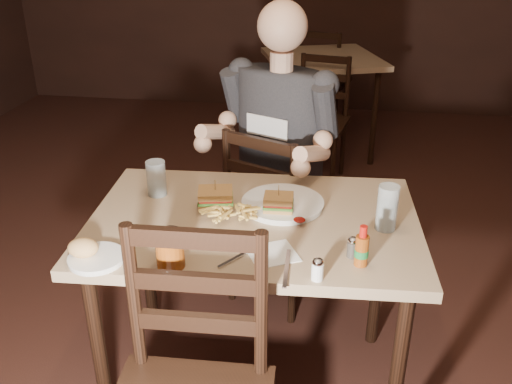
# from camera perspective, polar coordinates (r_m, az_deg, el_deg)

# --- Properties ---
(room_shell) EXTENTS (7.00, 7.00, 7.00)m
(room_shell) POSITION_cam_1_polar(r_m,az_deg,el_deg) (2.02, 3.46, 16.42)
(room_shell) COLOR black
(room_shell) RESTS_ON ground
(main_table) EXTENTS (1.20, 0.84, 0.77)m
(main_table) POSITION_cam_1_polar(r_m,az_deg,el_deg) (2.06, -0.21, -4.75)
(main_table) COLOR tan
(main_table) RESTS_ON ground
(bg_table) EXTENTS (1.02, 1.02, 0.77)m
(bg_table) POSITION_cam_1_polar(r_m,az_deg,el_deg) (4.46, 6.67, 12.21)
(bg_table) COLOR tan
(bg_table) RESTS_ON ground
(chair_far) EXTENTS (0.56, 0.58, 0.90)m
(chair_far) POSITION_cam_1_polar(r_m,az_deg,el_deg) (2.72, 2.39, -2.22)
(chair_far) COLOR black
(chair_far) RESTS_ON ground
(bg_chair_far) EXTENTS (0.51, 0.54, 0.88)m
(bg_chair_far) POSITION_cam_1_polar(r_m,az_deg,el_deg) (5.05, 6.82, 11.05)
(bg_chair_far) COLOR black
(bg_chair_far) RESTS_ON ground
(bg_chair_near) EXTENTS (0.47, 0.50, 0.86)m
(bg_chair_near) POSITION_cam_1_polar(r_m,az_deg,el_deg) (4.00, 6.13, 6.89)
(bg_chair_near) COLOR black
(bg_chair_near) RESTS_ON ground
(diner) EXTENTS (0.69, 0.62, 0.96)m
(diner) POSITION_cam_1_polar(r_m,az_deg,el_deg) (2.48, 2.02, 7.48)
(diner) COLOR #2D2B30
(diner) RESTS_ON chair_far
(dinner_plate) EXTENTS (0.31, 0.31, 0.02)m
(dinner_plate) POSITION_cam_1_polar(r_m,az_deg,el_deg) (2.09, 2.68, -1.25)
(dinner_plate) COLOR white
(dinner_plate) RESTS_ON main_table
(sandwich_left) EXTENTS (0.14, 0.12, 0.10)m
(sandwich_left) POSITION_cam_1_polar(r_m,az_deg,el_deg) (2.05, -4.09, -0.00)
(sandwich_left) COLOR tan
(sandwich_left) RESTS_ON dinner_plate
(sandwich_right) EXTENTS (0.11, 0.09, 0.09)m
(sandwich_right) POSITION_cam_1_polar(r_m,az_deg,el_deg) (2.01, 2.27, -0.70)
(sandwich_right) COLOR tan
(sandwich_right) RESTS_ON dinner_plate
(fries_pile) EXTENTS (0.24, 0.18, 0.04)m
(fries_pile) POSITION_cam_1_polar(r_m,az_deg,el_deg) (2.00, -2.60, -1.75)
(fries_pile) COLOR gold
(fries_pile) RESTS_ON dinner_plate
(ketchup_dollop) EXTENTS (0.04, 0.04, 0.01)m
(ketchup_dollop) POSITION_cam_1_polar(r_m,az_deg,el_deg) (1.97, 4.35, -2.78)
(ketchup_dollop) COLOR maroon
(ketchup_dollop) RESTS_ON dinner_plate
(glass_left) EXTENTS (0.08, 0.08, 0.14)m
(glass_left) POSITION_cam_1_polar(r_m,az_deg,el_deg) (2.19, -9.94, 1.36)
(glass_left) COLOR silver
(glass_left) RESTS_ON main_table
(glass_right) EXTENTS (0.07, 0.07, 0.16)m
(glass_right) POSITION_cam_1_polar(r_m,az_deg,el_deg) (1.96, 12.98, -1.54)
(glass_right) COLOR silver
(glass_right) RESTS_ON main_table
(hot_sauce) EXTENTS (0.04, 0.04, 0.14)m
(hot_sauce) POSITION_cam_1_polar(r_m,az_deg,el_deg) (1.76, 10.56, -5.30)
(hot_sauce) COLOR #853B0F
(hot_sauce) RESTS_ON main_table
(salt_shaker) EXTENTS (0.04, 0.04, 0.07)m
(salt_shaker) POSITION_cam_1_polar(r_m,az_deg,el_deg) (1.69, 6.17, -7.75)
(salt_shaker) COLOR white
(salt_shaker) RESTS_ON main_table
(pepper_shaker) EXTENTS (0.04, 0.04, 0.06)m
(pepper_shaker) POSITION_cam_1_polar(r_m,az_deg,el_deg) (1.81, 9.63, -5.51)
(pepper_shaker) COLOR #38332D
(pepper_shaker) RESTS_ON main_table
(syrup_dispenser) EXTENTS (0.10, 0.10, 0.12)m
(syrup_dispenser) POSITION_cam_1_polar(r_m,az_deg,el_deg) (1.74, -8.59, -5.71)
(syrup_dispenser) COLOR #853B0F
(syrup_dispenser) RESTS_ON main_table
(napkin) EXTENTS (0.19, 0.19, 0.00)m
(napkin) POSITION_cam_1_polar(r_m,az_deg,el_deg) (1.81, 1.65, -6.20)
(napkin) COLOR white
(napkin) RESTS_ON main_table
(knife) EXTENTS (0.02, 0.21, 0.00)m
(knife) POSITION_cam_1_polar(r_m,az_deg,el_deg) (1.74, 3.08, -7.58)
(knife) COLOR silver
(knife) RESTS_ON napkin
(fork) EXTENTS (0.09, 0.12, 0.00)m
(fork) POSITION_cam_1_polar(r_m,az_deg,el_deg) (1.78, -2.08, -6.62)
(fork) COLOR silver
(fork) RESTS_ON napkin
(side_plate) EXTENTS (0.18, 0.18, 0.01)m
(side_plate) POSITION_cam_1_polar(r_m,az_deg,el_deg) (1.84, -15.64, -6.51)
(side_plate) COLOR white
(side_plate) RESTS_ON main_table
(bread_roll) EXTENTS (0.10, 0.08, 0.06)m
(bread_roll) POSITION_cam_1_polar(r_m,az_deg,el_deg) (1.84, -16.91, -5.35)
(bread_roll) COLOR tan
(bread_roll) RESTS_ON side_plate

